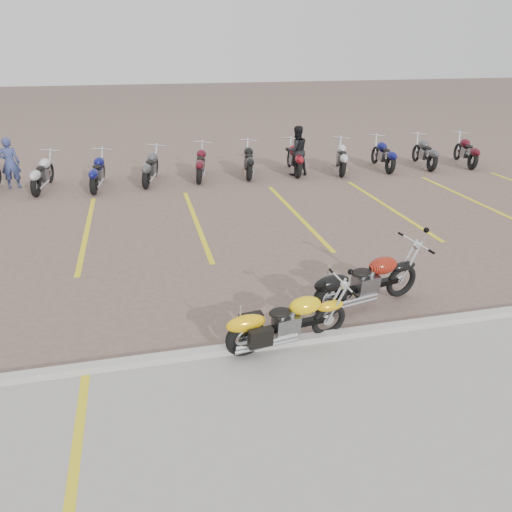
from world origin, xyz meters
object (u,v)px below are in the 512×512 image
Objects in this scene: flame_cruiser at (364,284)px; person_b at (297,151)px; person_a at (10,163)px; yellow_cruiser at (284,323)px.

flame_cruiser is 1.28× the size of person_b.
flame_cruiser is 1.35× the size of person_a.
person_b is at bearing 174.38° from person_a.
yellow_cruiser is 1.24× the size of person_a.
flame_cruiser is at bearing 18.59° from yellow_cruiser.
person_b reaches higher than yellow_cruiser.
person_b is (9.20, -0.45, 0.04)m from person_a.
flame_cruiser is (1.68, 0.85, 0.04)m from yellow_cruiser.
flame_cruiser is at bearing 74.56° from person_b.
yellow_cruiser is 10.67m from person_b.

